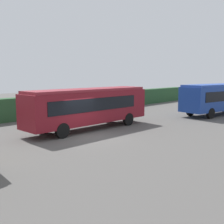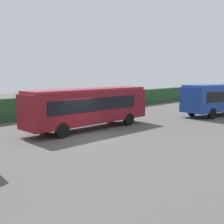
{
  "view_description": "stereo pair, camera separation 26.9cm",
  "coord_description": "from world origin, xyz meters",
  "px_view_note": "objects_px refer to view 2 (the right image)",
  "views": [
    {
      "loc": [
        -12.23,
        -13.44,
        4.14
      ],
      "look_at": [
        1.83,
        -0.19,
        1.52
      ],
      "focal_mm": 45.41,
      "sensor_mm": 36.0,
      "label": 1
    },
    {
      "loc": [
        -12.04,
        -13.63,
        4.14
      ],
      "look_at": [
        1.83,
        -0.19,
        1.52
      ],
      "focal_mm": 45.41,
      "sensor_mm": 36.0,
      "label": 2
    }
  ],
  "objects_px": {
    "person_right": "(67,113)",
    "bus_blue": "(220,97)",
    "person_far": "(213,102)",
    "bus_maroon": "(90,106)"
  },
  "relations": [
    {
      "from": "bus_maroon",
      "to": "bus_blue",
      "type": "distance_m",
      "value": 14.63
    },
    {
      "from": "bus_blue",
      "to": "person_right",
      "type": "distance_m",
      "value": 15.61
    },
    {
      "from": "person_far",
      "to": "bus_maroon",
      "type": "bearing_deg",
      "value": -98.11
    },
    {
      "from": "bus_blue",
      "to": "person_right",
      "type": "bearing_deg",
      "value": 164.42
    },
    {
      "from": "bus_maroon",
      "to": "bus_blue",
      "type": "bearing_deg",
      "value": -14.21
    },
    {
      "from": "bus_maroon",
      "to": "person_right",
      "type": "relative_size",
      "value": 6.05
    },
    {
      "from": "bus_maroon",
      "to": "person_far",
      "type": "relative_size",
      "value": 5.86
    },
    {
      "from": "person_right",
      "to": "bus_blue",
      "type": "bearing_deg",
      "value": 171.53
    },
    {
      "from": "bus_blue",
      "to": "person_right",
      "type": "xyz_separation_m",
      "value": [
        -14.09,
        6.65,
        -0.87
      ]
    },
    {
      "from": "person_far",
      "to": "bus_blue",
      "type": "bearing_deg",
      "value": -57.51
    }
  ]
}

